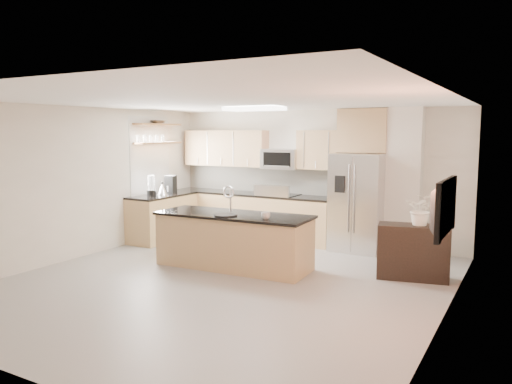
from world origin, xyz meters
The scene contains 27 objects.
floor centered at (0.00, 0.00, 0.00)m, with size 6.50×6.50×0.00m, color gray.
ceiling centered at (0.00, 0.00, 2.60)m, with size 6.00×6.50×0.02m, color white.
wall_back centered at (0.00, 3.25, 1.30)m, with size 6.00×0.02×2.60m, color silver.
wall_front centered at (0.00, -3.25, 1.30)m, with size 6.00×0.02×2.60m, color silver.
wall_left centered at (-3.00, 0.00, 1.30)m, with size 0.02×6.50×2.60m, color silver.
wall_right centered at (3.00, 0.00, 1.30)m, with size 0.02×6.50×2.60m, color silver.
back_counter centered at (-1.23, 2.93, 0.47)m, with size 3.55×0.66×1.44m.
left_counter centered at (-2.67, 1.85, 0.46)m, with size 0.66×1.50×0.92m.
range centered at (-0.60, 2.92, 0.47)m, with size 0.76×0.64×1.14m.
upper_cabinets centered at (-1.30, 3.09, 1.83)m, with size 3.50×0.33×0.75m.
microwave centered at (-0.60, 3.04, 1.63)m, with size 0.76×0.40×0.40m.
refrigerator centered at (1.06, 2.87, 0.89)m, with size 0.92×0.78×1.78m.
partition_column centered at (1.82, 3.10, 1.30)m, with size 0.60×0.30×2.60m, color silver.
window centered at (-2.98, 1.85, 1.65)m, with size 0.04×1.15×1.65m.
shelf_lower centered at (-2.85, 1.95, 1.95)m, with size 0.30×1.20×0.04m, color olive.
shelf_upper centered at (-2.85, 1.95, 2.32)m, with size 0.30×1.20×0.04m, color olive.
ceiling_fixture centered at (-0.40, 1.60, 2.56)m, with size 1.00×0.50×0.06m, color white.
island centered at (-0.31, 0.78, 0.44)m, with size 2.56×1.03×1.29m.
credenza centered at (2.34, 1.53, 0.40)m, with size 1.01×0.42×0.81m, color black.
cup centered at (0.37, 0.60, 0.93)m, with size 0.14×0.14×0.11m, color silver.
platter centered at (-0.33, 0.56, 0.88)m, with size 0.37×0.37×0.02m, color black.
blender centered at (-2.67, 1.54, 1.10)m, with size 0.18×0.18×0.41m.
kettle centered at (-2.62, 1.80, 1.03)m, with size 0.21×0.21×0.26m.
coffee_maker centered at (-2.69, 2.14, 1.09)m, with size 0.24×0.27×0.36m.
bowl centered at (-2.85, 1.99, 2.38)m, with size 0.37×0.37×0.09m, color silver.
flower_vase centered at (2.43, 1.54, 1.16)m, with size 0.64×0.56×0.71m, color white.
television centered at (2.91, -0.20, 1.35)m, with size 1.08×0.14×0.62m, color black.
Camera 1 is at (3.85, -5.88, 2.16)m, focal length 35.00 mm.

